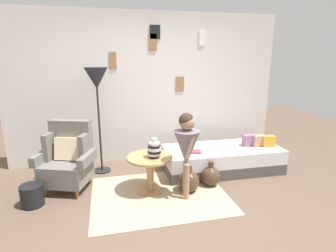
# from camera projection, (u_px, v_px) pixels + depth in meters

# --- Properties ---
(ground_plane) EXTENTS (12.00, 12.00, 0.00)m
(ground_plane) POSITION_uv_depth(u_px,v_px,m) (174.00, 213.00, 3.31)
(ground_plane) COLOR brown
(gallery_wall) EXTENTS (4.80, 0.12, 2.60)m
(gallery_wall) POSITION_uv_depth(u_px,v_px,m) (147.00, 88.00, 4.82)
(gallery_wall) COLOR silver
(gallery_wall) RESTS_ON ground
(rug) EXTENTS (1.82, 1.45, 0.01)m
(rug) POSITION_uv_depth(u_px,v_px,m) (159.00, 195.00, 3.73)
(rug) COLOR tan
(rug) RESTS_ON ground
(armchair) EXTENTS (0.87, 0.76, 0.97)m
(armchair) POSITION_uv_depth(u_px,v_px,m) (68.00, 159.00, 3.86)
(armchair) COLOR #9E7042
(armchair) RESTS_ON ground
(daybed) EXTENTS (1.91, 0.83, 0.40)m
(daybed) POSITION_uv_depth(u_px,v_px,m) (222.00, 159.00, 4.50)
(daybed) COLOR #4C4742
(daybed) RESTS_ON ground
(pillow_head) EXTENTS (0.22, 0.14, 0.18)m
(pillow_head) POSITION_uv_depth(u_px,v_px,m) (268.00, 141.00, 4.49)
(pillow_head) COLOR orange
(pillow_head) RESTS_ON daybed
(pillow_mid) EXTENTS (0.20, 0.13, 0.18)m
(pillow_mid) POSITION_uv_depth(u_px,v_px,m) (258.00, 141.00, 4.51)
(pillow_mid) COLOR tan
(pillow_mid) RESTS_ON daybed
(pillow_back) EXTENTS (0.21, 0.13, 0.19)m
(pillow_back) POSITION_uv_depth(u_px,v_px,m) (249.00, 140.00, 4.53)
(pillow_back) COLOR gray
(pillow_back) RESTS_ON daybed
(side_table) EXTENTS (0.63, 0.63, 0.52)m
(side_table) POSITION_uv_depth(u_px,v_px,m) (150.00, 166.00, 3.75)
(side_table) COLOR tan
(side_table) RESTS_ON ground
(vase_striped) EXTENTS (0.19, 0.19, 0.27)m
(vase_striped) POSITION_uv_depth(u_px,v_px,m) (154.00, 150.00, 3.65)
(vase_striped) COLOR black
(vase_striped) RESTS_ON side_table
(floor_lamp) EXTENTS (0.36, 0.36, 1.69)m
(floor_lamp) POSITION_uv_depth(u_px,v_px,m) (97.00, 83.00, 4.15)
(floor_lamp) COLOR black
(floor_lamp) RESTS_ON ground
(person_child) EXTENTS (0.34, 0.34, 1.17)m
(person_child) POSITION_uv_depth(u_px,v_px,m) (187.00, 145.00, 3.48)
(person_child) COLOR #A37A60
(person_child) RESTS_ON ground
(book_on_daybed) EXTENTS (0.26, 0.21, 0.03)m
(book_on_daybed) POSITION_uv_depth(u_px,v_px,m) (194.00, 152.00, 4.22)
(book_on_daybed) COLOR #993D55
(book_on_daybed) RESTS_ON daybed
(demijohn_near) EXTENTS (0.31, 0.31, 0.39)m
(demijohn_near) POSITION_uv_depth(u_px,v_px,m) (188.00, 181.00, 3.80)
(demijohn_near) COLOR #473323
(demijohn_near) RESTS_ON ground
(demijohn_far) EXTENTS (0.29, 0.29, 0.38)m
(demijohn_far) POSITION_uv_depth(u_px,v_px,m) (211.00, 176.00, 3.98)
(demijohn_far) COLOR #473323
(demijohn_far) RESTS_ON ground
(magazine_basket) EXTENTS (0.28, 0.28, 0.28)m
(magazine_basket) POSITION_uv_depth(u_px,v_px,m) (32.00, 195.00, 3.44)
(magazine_basket) COLOR black
(magazine_basket) RESTS_ON ground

